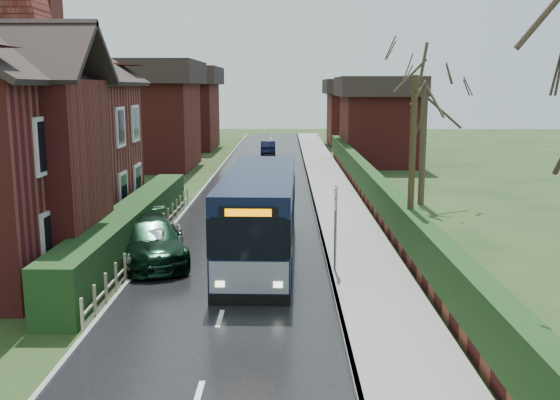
{
  "coord_description": "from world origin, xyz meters",
  "views": [
    {
      "loc": [
        1.65,
        -16.93,
        5.8
      ],
      "look_at": [
        1.45,
        4.98,
        1.8
      ],
      "focal_mm": 40.0,
      "sensor_mm": 36.0,
      "label": 1
    }
  ],
  "objects_px": {
    "car_silver": "(151,244)",
    "telegraph_pole": "(412,169)",
    "bus": "(260,216)",
    "car_green": "(150,240)",
    "bus_stop_sign": "(336,216)"
  },
  "relations": [
    {
      "from": "bus",
      "to": "car_green",
      "type": "relative_size",
      "value": 1.96
    },
    {
      "from": "bus",
      "to": "telegraph_pole",
      "type": "distance_m",
      "value": 5.28
    },
    {
      "from": "car_green",
      "to": "bus_stop_sign",
      "type": "relative_size",
      "value": 1.79
    },
    {
      "from": "bus",
      "to": "car_green",
      "type": "height_order",
      "value": "bus"
    },
    {
      "from": "car_silver",
      "to": "bus_stop_sign",
      "type": "distance_m",
      "value": 6.22
    },
    {
      "from": "bus",
      "to": "car_silver",
      "type": "relative_size",
      "value": 2.46
    },
    {
      "from": "telegraph_pole",
      "to": "bus_stop_sign",
      "type": "bearing_deg",
      "value": -146.39
    },
    {
      "from": "car_silver",
      "to": "telegraph_pole",
      "type": "height_order",
      "value": "telegraph_pole"
    },
    {
      "from": "car_green",
      "to": "telegraph_pole",
      "type": "bearing_deg",
      "value": -18.89
    },
    {
      "from": "car_silver",
      "to": "car_green",
      "type": "xyz_separation_m",
      "value": [
        -0.1,
        0.32,
        0.05
      ]
    },
    {
      "from": "bus",
      "to": "telegraph_pole",
      "type": "xyz_separation_m",
      "value": [
        5.0,
        -0.39,
        1.65
      ]
    },
    {
      "from": "bus",
      "to": "bus_stop_sign",
      "type": "bearing_deg",
      "value": -36.85
    },
    {
      "from": "car_green",
      "to": "bus_stop_sign",
      "type": "distance_m",
      "value": 6.37
    },
    {
      "from": "car_green",
      "to": "bus_stop_sign",
      "type": "xyz_separation_m",
      "value": [
        6.1,
        -1.46,
        1.12
      ]
    },
    {
      "from": "telegraph_pole",
      "to": "car_silver",
      "type": "bearing_deg",
      "value": -174.01
    }
  ]
}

